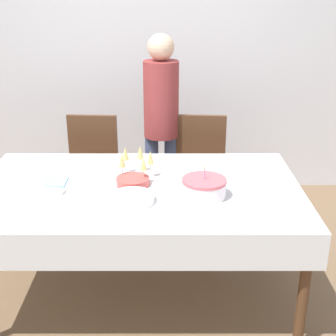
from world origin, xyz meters
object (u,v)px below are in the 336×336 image
Objects in this scene: dining_chair_far_left at (91,171)px; plate_stack_dessert at (132,181)px; dining_chair_far_right at (199,170)px; champagne_tray at (136,167)px; plate_stack_main at (131,199)px; birthday_cake at (203,188)px; person_standing at (160,114)px.

dining_chair_far_left reaches higher than plate_stack_dessert.
champagne_tray is (-0.46, -0.76, 0.34)m from dining_chair_far_right.
plate_stack_main is (-0.46, -1.12, 0.28)m from dining_chair_far_right.
birthday_cake is 0.42m from plate_stack_main.
plate_stack_dessert is (-0.01, 0.23, 0.00)m from plate_stack_main.
birthday_cake is at bearing -34.51° from champagne_tray.
person_standing is (0.56, 0.14, 0.43)m from dining_chair_far_left.
plate_stack_main is (-0.00, -0.35, -0.05)m from champagne_tray.
dining_chair_far_left and dining_chair_far_right have the same top height.
plate_stack_main is 0.23m from plate_stack_dessert.
dining_chair_far_left is 4.70× the size of plate_stack_dessert.
plate_stack_dessert is 0.13× the size of person_standing.
plate_stack_dessert is (-0.02, -0.12, -0.05)m from champagne_tray.
plate_stack_dessert is at bearing 159.48° from birthday_cake.
dining_chair_far_right is 2.83× the size of champagne_tray.
dining_chair_far_left is at bearing 180.00° from dining_chair_far_right.
champagne_tray is 0.36m from plate_stack_main.
plate_stack_dessert is at bearing 93.20° from plate_stack_main.
champagne_tray reaches higher than plate_stack_main.
plate_stack_main is (-0.41, -0.08, -0.03)m from birthday_cake.
plate_stack_dessert is (0.40, -0.88, 0.29)m from dining_chair_far_left.
dining_chair_far_right is 0.60× the size of person_standing.
dining_chair_far_right is 1.04m from plate_stack_dessert.
champagne_tray is at bearing 89.36° from plate_stack_main.
birthday_cake reaches higher than dining_chair_far_left.
dining_chair_far_left is 1.37m from birthday_cake.
dining_chair_far_left is 3.82× the size of plate_stack_main.
person_standing reaches higher than birthday_cake.
dining_chair_far_left is 1.01m from plate_stack_dessert.
birthday_cake is at bearing 10.60° from plate_stack_main.
dining_chair_far_left is at bearing 110.39° from plate_stack_main.
champagne_tray is (-0.40, 0.28, 0.02)m from birthday_cake.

